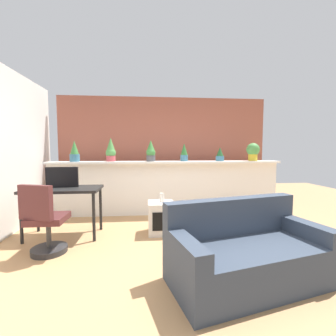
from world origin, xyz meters
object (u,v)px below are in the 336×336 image
(office_chair, at_px, (45,225))
(vase_on_shelf, at_px, (162,198))
(potted_plant_4, at_px, (220,155))
(side_cube_shelf, at_px, (161,218))
(potted_plant_1, at_px, (111,151))
(potted_plant_5, at_px, (253,151))
(couch, at_px, (246,254))
(potted_plant_0, at_px, (75,152))
(potted_plant_3, at_px, (184,153))
(potted_plant_2, at_px, (151,152))
(desk, at_px, (63,193))
(tv_monitor, at_px, (62,177))

(office_chair, distance_m, vase_on_shelf, 1.66)
(potted_plant_4, xyz_separation_m, side_cube_shelf, (-1.29, -1.08, -0.98))
(side_cube_shelf, distance_m, vase_on_shelf, 0.32)
(potted_plant_1, relative_size, potted_plant_5, 1.27)
(couch, bearing_deg, potted_plant_5, 63.98)
(potted_plant_0, xyz_separation_m, potted_plant_3, (2.16, 0.03, -0.01))
(potted_plant_1, bearing_deg, potted_plant_2, -5.15)
(office_chair, height_order, side_cube_shelf, office_chair)
(potted_plant_0, bearing_deg, potted_plant_2, -0.52)
(potted_plant_5, height_order, couch, potted_plant_5)
(side_cube_shelf, bearing_deg, desk, 179.44)
(desk, relative_size, vase_on_shelf, 7.81)
(potted_plant_2, distance_m, office_chair, 2.33)
(office_chair, xyz_separation_m, side_cube_shelf, (1.50, 0.62, -0.14))
(potted_plant_0, distance_m, potted_plant_2, 1.48)
(potted_plant_0, relative_size, vase_on_shelf, 2.92)
(potted_plant_1, relative_size, potted_plant_2, 1.11)
(potted_plant_2, bearing_deg, tv_monitor, -145.73)
(office_chair, bearing_deg, potted_plant_0, 93.83)
(tv_monitor, bearing_deg, couch, -33.48)
(potted_plant_3, xyz_separation_m, office_chair, (-2.04, -1.71, -0.88))
(potted_plant_4, height_order, vase_on_shelf, potted_plant_4)
(potted_plant_0, height_order, potted_plant_4, potted_plant_0)
(potted_plant_4, xyz_separation_m, potted_plant_5, (0.71, 0.01, 0.07))
(potted_plant_3, relative_size, office_chair, 0.40)
(potted_plant_3, bearing_deg, potted_plant_2, -176.43)
(potted_plant_2, height_order, side_cube_shelf, potted_plant_2)
(office_chair, bearing_deg, potted_plant_2, 50.65)
(tv_monitor, relative_size, side_cube_shelf, 0.97)
(potted_plant_2, bearing_deg, office_chair, -129.35)
(potted_plant_0, bearing_deg, potted_plant_5, 0.56)
(potted_plant_5, bearing_deg, tv_monitor, -164.25)
(potted_plant_5, distance_m, desk, 3.71)
(vase_on_shelf, bearing_deg, potted_plant_5, 28.16)
(potted_plant_4, bearing_deg, potted_plant_0, -179.47)
(potted_plant_3, bearing_deg, potted_plant_5, 0.25)
(potted_plant_1, bearing_deg, tv_monitor, -120.28)
(potted_plant_1, xyz_separation_m, potted_plant_4, (2.22, -0.03, -0.09))
(potted_plant_2, xyz_separation_m, potted_plant_3, (0.68, 0.04, -0.02))
(potted_plant_4, xyz_separation_m, desk, (-2.78, -1.07, -0.56))
(tv_monitor, bearing_deg, potted_plant_5, 15.75)
(couch, bearing_deg, potted_plant_2, 110.26)
(potted_plant_0, distance_m, potted_plant_5, 3.62)
(office_chair, height_order, couch, office_chair)
(potted_plant_0, relative_size, tv_monitor, 0.85)
(potted_plant_2, distance_m, potted_plant_3, 0.68)
(potted_plant_3, bearing_deg, desk, -152.23)
(potted_plant_0, distance_m, potted_plant_3, 2.16)
(couch, bearing_deg, potted_plant_1, 123.89)
(potted_plant_1, bearing_deg, potted_plant_0, -175.14)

